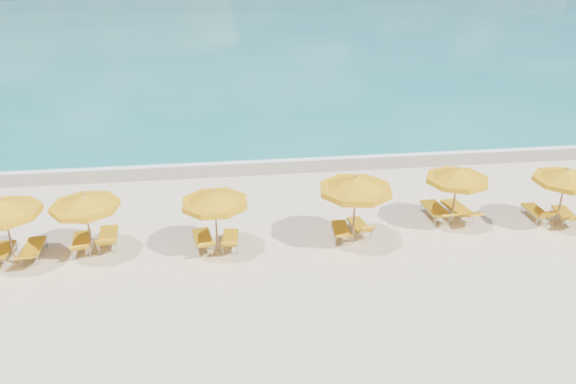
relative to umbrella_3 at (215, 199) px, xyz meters
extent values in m
plane|color=beige|center=(2.74, 0.50, -2.00)|extent=(120.00, 120.00, 0.00)
cube|color=#16797B|center=(2.74, 48.50, -2.00)|extent=(120.00, 80.00, 0.30)
cube|color=tan|center=(2.74, 7.90, -2.00)|extent=(120.00, 2.60, 0.01)
cube|color=white|center=(2.74, 8.70, -2.00)|extent=(120.00, 1.20, 0.03)
cube|color=white|center=(-3.26, 17.50, -2.00)|extent=(14.00, 0.36, 0.05)
cube|color=white|center=(10.74, 24.50, -2.00)|extent=(18.00, 0.30, 0.05)
cylinder|color=#98704C|center=(-6.77, 0.03, -0.85)|extent=(0.07, 0.07, 2.32)
cone|color=orange|center=(-6.77, 0.03, 0.13)|extent=(2.98, 2.98, 0.46)
cylinder|color=orange|center=(-6.77, 0.03, -0.10)|extent=(3.00, 3.00, 0.19)
sphere|color=#98704C|center=(-6.77, 0.03, 0.36)|extent=(0.10, 0.10, 0.10)
cylinder|color=#98704C|center=(-4.29, 0.31, -0.89)|extent=(0.07, 0.07, 2.24)
cone|color=orange|center=(-4.29, 0.31, 0.05)|extent=(2.76, 2.76, 0.45)
cylinder|color=orange|center=(-4.29, 0.31, -0.17)|extent=(2.78, 2.78, 0.18)
sphere|color=#98704C|center=(-4.29, 0.31, 0.28)|extent=(0.10, 0.10, 0.10)
cylinder|color=#98704C|center=(0.00, 0.00, -0.88)|extent=(0.07, 0.07, 2.25)
cone|color=orange|center=(0.00, 0.00, 0.07)|extent=(3.00, 3.00, 0.45)
cylinder|color=orange|center=(0.00, 0.00, -0.15)|extent=(3.03, 3.03, 0.18)
sphere|color=#98704C|center=(0.00, 0.00, 0.30)|extent=(0.10, 0.10, 0.10)
cylinder|color=#98704C|center=(4.83, -0.01, -0.75)|extent=(0.08, 0.08, 2.52)
cone|color=orange|center=(4.83, -0.01, 0.31)|extent=(3.10, 3.10, 0.50)
cylinder|color=orange|center=(4.83, -0.01, 0.07)|extent=(3.13, 3.13, 0.20)
sphere|color=#98704C|center=(4.83, -0.01, 0.57)|extent=(0.11, 0.11, 0.11)
cylinder|color=#98704C|center=(8.89, 0.86, -0.87)|extent=(0.07, 0.07, 2.27)
cone|color=orange|center=(8.89, 0.86, 0.08)|extent=(2.43, 2.43, 0.45)
cylinder|color=orange|center=(8.89, 0.86, -0.14)|extent=(2.45, 2.45, 0.18)
sphere|color=#98704C|center=(8.89, 0.86, 0.31)|extent=(0.10, 0.10, 0.10)
cylinder|color=#98704C|center=(12.81, 0.27, -0.87)|extent=(0.07, 0.07, 2.28)
cone|color=orange|center=(12.81, 0.27, 0.09)|extent=(3.09, 3.09, 0.46)
cylinder|color=orange|center=(12.81, 0.27, -0.13)|extent=(3.12, 3.12, 0.18)
sphere|color=#98704C|center=(12.81, 0.27, 0.32)|extent=(0.10, 0.10, 0.10)
cube|color=#DD9F0D|center=(-7.24, 0.33, -1.64)|extent=(0.56, 1.26, 0.08)
cube|color=#DD9F0D|center=(-6.24, 0.44, -1.62)|extent=(0.64, 1.34, 0.08)
cube|color=#DD9F0D|center=(-6.21, -0.50, -1.50)|extent=(0.61, 0.62, 0.32)
cube|color=#DD9F0D|center=(-4.70, 0.70, -1.63)|extent=(0.76, 1.37, 0.08)
cube|color=#DD9F0D|center=(-4.58, -0.19, -1.44)|extent=(0.65, 0.61, 0.44)
cube|color=#DD9F0D|center=(-3.83, 0.95, -1.61)|extent=(0.73, 1.42, 0.08)
cube|color=#DD9F0D|center=(-3.75, 0.02, -1.40)|extent=(0.66, 0.60, 0.48)
cube|color=#DD9F0D|center=(-0.50, 0.34, -1.63)|extent=(0.78, 1.39, 0.08)
cube|color=#DD9F0D|center=(-0.37, -0.55, -1.44)|extent=(0.66, 0.62, 0.44)
cube|color=#DD9F0D|center=(0.47, 0.27, -1.66)|extent=(0.62, 1.23, 0.07)
cube|color=#DD9F0D|center=(0.41, -0.53, -1.47)|extent=(0.57, 0.51, 0.43)
cube|color=#DD9F0D|center=(4.47, 0.42, -1.65)|extent=(0.64, 1.27, 0.08)
cube|color=#DD9F0D|center=(4.40, -0.43, -1.49)|extent=(0.59, 0.57, 0.37)
cube|color=#DD9F0D|center=(5.20, 0.67, -1.66)|extent=(0.68, 1.24, 0.07)
cube|color=#DD9F0D|center=(5.30, -0.11, -1.47)|extent=(0.58, 0.51, 0.44)
cube|color=#DD9F0D|center=(8.44, 1.47, -1.59)|extent=(0.72, 1.47, 0.09)
cube|color=#DD9F0D|center=(8.49, 0.47, -1.41)|extent=(0.68, 0.66, 0.42)
cube|color=#DD9F0D|center=(9.32, 1.46, -1.60)|extent=(0.88, 1.50, 0.09)
cube|color=#DD9F0D|center=(9.51, 0.48, -1.45)|extent=(0.74, 0.74, 0.36)
cube|color=#DD9F0D|center=(12.29, 0.93, -1.65)|extent=(0.56, 1.24, 0.08)
cube|color=#DD9F0D|center=(12.30, 0.11, -1.43)|extent=(0.56, 0.46, 0.47)
cube|color=#DD9F0D|center=(13.29, 0.59, -1.65)|extent=(0.75, 1.30, 0.08)
cube|color=#DD9F0D|center=(13.15, -0.24, -1.48)|extent=(0.62, 0.59, 0.40)
camera|label=1|loc=(0.29, -17.20, 8.03)|focal=35.00mm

